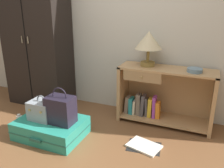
% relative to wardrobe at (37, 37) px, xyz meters
% --- Properties ---
extents(ground_plane, '(9.00, 9.00, 0.00)m').
position_rel_wardrobe_xyz_m(ground_plane, '(1.08, -1.20, -0.96)').
color(ground_plane, brown).
extents(back_wall, '(6.40, 0.10, 2.60)m').
position_rel_wardrobe_xyz_m(back_wall, '(1.08, 0.30, 0.34)').
color(back_wall, beige).
rests_on(back_wall, ground_plane).
extents(wardrobe, '(0.89, 0.47, 1.93)m').
position_rel_wardrobe_xyz_m(wardrobe, '(0.00, 0.00, 0.00)').
color(wardrobe, black).
rests_on(wardrobe, ground_plane).
extents(bookshelf, '(1.12, 0.38, 0.70)m').
position_rel_wardrobe_xyz_m(bookshelf, '(1.77, 0.05, -0.62)').
color(bookshelf, tan).
rests_on(bookshelf, ground_plane).
extents(table_lamp, '(0.32, 0.32, 0.41)m').
position_rel_wardrobe_xyz_m(table_lamp, '(1.57, 0.06, 0.03)').
color(table_lamp, olive).
rests_on(table_lamp, bookshelf).
extents(bowl, '(0.17, 0.17, 0.04)m').
position_rel_wardrobe_xyz_m(bowl, '(2.12, 0.00, -0.24)').
color(bowl, slate).
rests_on(bowl, bookshelf).
extents(suitcase_large, '(0.73, 0.54, 0.20)m').
position_rel_wardrobe_xyz_m(suitcase_large, '(0.72, -0.77, -0.86)').
color(suitcase_large, teal).
rests_on(suitcase_large, ground_plane).
extents(train_case, '(0.27, 0.23, 0.28)m').
position_rel_wardrobe_xyz_m(train_case, '(0.62, -0.77, -0.66)').
color(train_case, '#8E99A3').
rests_on(train_case, suitcase_large).
extents(handbag, '(0.29, 0.20, 0.40)m').
position_rel_wardrobe_xyz_m(handbag, '(0.86, -0.77, -0.61)').
color(handbag, '#231E2D').
rests_on(handbag, suitcase_large).
extents(bottle, '(0.06, 0.06, 0.18)m').
position_rel_wardrobe_xyz_m(bottle, '(0.25, -0.76, -0.88)').
color(bottle, white).
rests_on(bottle, ground_plane).
extents(open_book_on_floor, '(0.38, 0.31, 0.02)m').
position_rel_wardrobe_xyz_m(open_book_on_floor, '(1.74, -0.58, -0.96)').
color(open_book_on_floor, white).
rests_on(open_book_on_floor, ground_plane).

